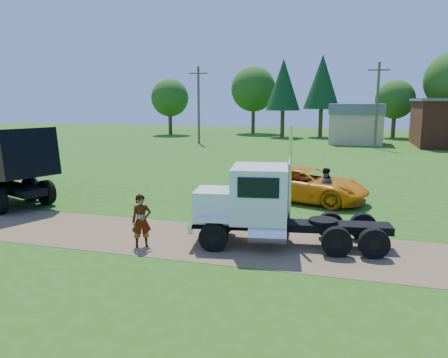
# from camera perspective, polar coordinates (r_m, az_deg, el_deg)

# --- Properties ---
(ground) EXTENTS (140.00, 140.00, 0.00)m
(ground) POSITION_cam_1_polar(r_m,az_deg,el_deg) (15.67, 2.34, -8.58)
(ground) COLOR #2E5212
(ground) RESTS_ON ground
(dirt_track) EXTENTS (120.00, 4.20, 0.01)m
(dirt_track) POSITION_cam_1_polar(r_m,az_deg,el_deg) (15.67, 2.34, -8.56)
(dirt_track) COLOR brown
(dirt_track) RESTS_ON ground
(white_semi_tractor) EXTENTS (7.03, 3.23, 4.16)m
(white_semi_tractor) POSITION_cam_1_polar(r_m,az_deg,el_deg) (15.39, 4.94, -3.45)
(white_semi_tractor) COLOR black
(white_semi_tractor) RESTS_ON ground
(orange_pickup) EXTENTS (6.61, 4.42, 1.69)m
(orange_pickup) POSITION_cam_1_polar(r_m,az_deg,el_deg) (22.56, 10.79, -0.71)
(orange_pickup) COLOR orange
(orange_pickup) RESTS_ON ground
(spectator_a) EXTENTS (0.81, 0.75, 1.87)m
(spectator_a) POSITION_cam_1_polar(r_m,az_deg,el_deg) (15.45, -10.73, -5.41)
(spectator_a) COLOR #999999
(spectator_a) RESTS_ON ground
(spectator_b) EXTENTS (0.95, 0.77, 1.85)m
(spectator_b) POSITION_cam_1_polar(r_m,az_deg,el_deg) (21.70, 13.02, -1.00)
(spectator_b) COLOR #999999
(spectator_b) RESTS_ON ground
(tan_shed) EXTENTS (6.20, 5.40, 4.70)m
(tan_shed) POSITION_cam_1_polar(r_m,az_deg,el_deg) (54.48, 16.85, 7.00)
(tan_shed) COLOR tan
(tan_shed) RESTS_ON ground
(utility_poles) EXTENTS (42.20, 0.28, 9.00)m
(utility_poles) POSITION_cam_1_polar(r_m,az_deg,el_deg) (49.47, 19.37, 9.24)
(utility_poles) COLOR brown
(utility_poles) RESTS_ON ground
(tree_row) EXTENTS (56.54, 12.35, 11.54)m
(tree_row) POSITION_cam_1_polar(r_m,az_deg,el_deg) (64.55, 19.02, 11.12)
(tree_row) COLOR #392917
(tree_row) RESTS_ON ground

